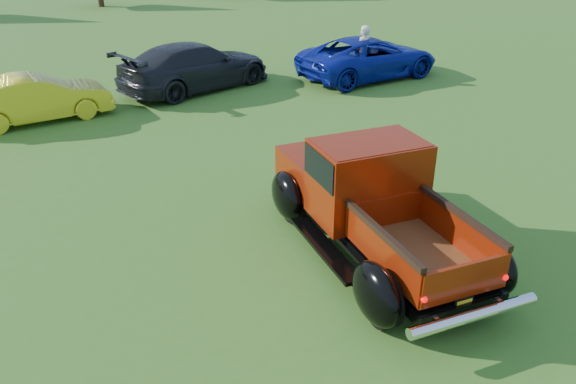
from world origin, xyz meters
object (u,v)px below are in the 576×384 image
object	(u,v)px
pickup_truck	(366,196)
show_car_grey	(196,66)
spectator	(363,53)
show_car_blue	(369,58)
show_car_yellow	(37,98)

from	to	relation	value
pickup_truck	show_car_grey	world-z (taller)	pickup_truck
spectator	show_car_blue	bearing A→B (deg)	-176.10
pickup_truck	spectator	size ratio (longest dim) A/B	2.85
show_car_yellow	show_car_blue	bearing A→B (deg)	-97.40
show_car_blue	spectator	distance (m)	0.50
show_car_yellow	show_car_blue	size ratio (longest dim) A/B	0.76
pickup_truck	show_car_yellow	distance (m)	10.43
show_car_blue	spectator	size ratio (longest dim) A/B	2.73
pickup_truck	spectator	xyz separation A→B (m)	(6.90, 8.24, 0.04)
show_car_yellow	show_car_grey	distance (m)	5.01
pickup_truck	spectator	bearing A→B (deg)	61.40
show_car_grey	show_car_yellow	bearing A→B (deg)	84.75
show_car_yellow	spectator	world-z (taller)	spectator
pickup_truck	show_car_yellow	xyz separation A→B (m)	(-3.26, 9.90, -0.25)
pickup_truck	show_car_grey	xyz separation A→B (m)	(1.72, 10.40, -0.13)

